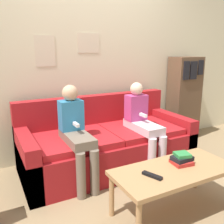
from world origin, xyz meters
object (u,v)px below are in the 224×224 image
at_px(couch, 107,144).
at_px(coffee_table, 174,174).
at_px(person_left, 76,131).
at_px(tv_remote, 152,176).
at_px(bookshelf, 184,98).
at_px(person_right, 143,122).

distance_m(couch, coffee_table, 1.08).
xyz_separation_m(person_left, tv_remote, (0.30, -0.88, -0.15)).
bearing_deg(tv_remote, coffee_table, -16.58).
bearing_deg(couch, coffee_table, -84.81).
relative_size(tv_remote, bookshelf, 0.14).
distance_m(couch, person_right, 0.51).
relative_size(coffee_table, person_left, 1.02).
relative_size(couch, person_left, 1.94).
bearing_deg(coffee_table, person_left, 122.53).
bearing_deg(coffee_table, person_right, 72.66).
xyz_separation_m(person_left, bookshelf, (1.96, 0.54, 0.06)).
bearing_deg(person_left, couch, 25.27).
bearing_deg(person_right, bookshelf, 25.70).
distance_m(coffee_table, person_left, 1.04).
height_order(tv_remote, bookshelf, bookshelf).
relative_size(couch, person_right, 1.99).
bearing_deg(bookshelf, person_right, -154.30).
bearing_deg(coffee_table, bookshelf, 44.87).
bearing_deg(couch, person_right, -31.08).
height_order(coffee_table, bookshelf, bookshelf).
distance_m(tv_remote, bookshelf, 2.20).
height_order(couch, person_left, person_left).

